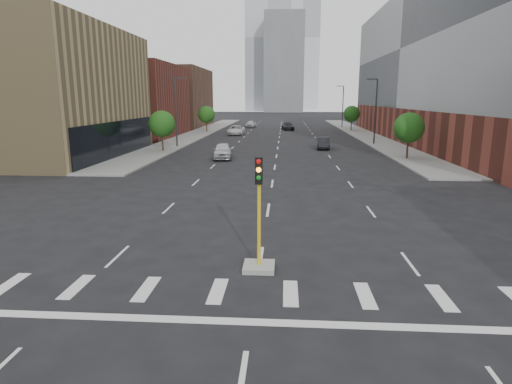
# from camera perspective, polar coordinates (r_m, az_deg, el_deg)

# --- Properties ---
(sidewalk_left_far) EXTENTS (5.00, 92.00, 0.15)m
(sidewalk_left_far) POSITION_cam_1_polar(r_m,az_deg,el_deg) (82.30, -7.39, 7.87)
(sidewalk_left_far) COLOR gray
(sidewalk_left_far) RESTS_ON ground
(sidewalk_right_far) EXTENTS (5.00, 92.00, 0.15)m
(sidewalk_right_far) POSITION_cam_1_polar(r_m,az_deg,el_deg) (81.96, 13.85, 7.60)
(sidewalk_right_far) COLOR gray
(sidewalk_right_far) RESTS_ON ground
(building_left_mid) EXTENTS (20.00, 24.00, 14.00)m
(building_left_mid) POSITION_cam_1_polar(r_m,az_deg,el_deg) (54.49, -28.21, 11.55)
(building_left_mid) COLOR #978155
(building_left_mid) RESTS_ON ground
(building_left_far_a) EXTENTS (20.00, 22.00, 12.00)m
(building_left_far_a) POSITION_cam_1_polar(r_m,az_deg,el_deg) (77.86, -17.93, 11.50)
(building_left_far_a) COLOR brown
(building_left_far_a) RESTS_ON ground
(building_left_far_b) EXTENTS (20.00, 24.00, 13.00)m
(building_left_far_b) POSITION_cam_1_polar(r_m,az_deg,el_deg) (102.50, -12.53, 12.16)
(building_left_far_b) COLOR brown
(building_left_far_b) RESTS_ON ground
(building_right_main) EXTENTS (24.00, 70.00, 22.00)m
(building_right_main) POSITION_cam_1_polar(r_m,az_deg,el_deg) (72.50, 28.04, 14.61)
(building_right_main) COLOR brown
(building_right_main) RESTS_ON ground
(tower_left) EXTENTS (22.00, 22.00, 70.00)m
(tower_left) POSITION_cam_1_polar(r_m,az_deg,el_deg) (228.45, 1.68, 19.61)
(tower_left) COLOR #B2B7BC
(tower_left) RESTS_ON ground
(tower_right) EXTENTS (20.00, 20.00, 80.00)m
(tower_right) POSITION_cam_1_polar(r_m,az_deg,el_deg) (268.74, 6.11, 19.54)
(tower_right) COLOR #B2B7BC
(tower_right) RESTS_ON ground
(tower_mid) EXTENTS (18.00, 18.00, 44.00)m
(tower_mid) POSITION_cam_1_polar(r_m,az_deg,el_deg) (207.07, 3.75, 16.72)
(tower_mid) COLOR slate
(tower_mid) RESTS_ON ground
(median_traffic_signal) EXTENTS (1.20, 1.20, 4.40)m
(median_traffic_signal) POSITION_cam_1_polar(r_m,az_deg,el_deg) (16.43, 0.39, -7.17)
(median_traffic_signal) COLOR #999993
(median_traffic_signal) RESTS_ON ground
(streetlight_right_a) EXTENTS (1.60, 0.22, 9.07)m
(streetlight_right_a) POSITION_cam_1_polar(r_m,az_deg,el_deg) (62.75, 15.60, 10.65)
(streetlight_right_a) COLOR #2D2D30
(streetlight_right_a) RESTS_ON ground
(streetlight_right_b) EXTENTS (1.60, 0.22, 9.07)m
(streetlight_right_b) POSITION_cam_1_polar(r_m,az_deg,el_deg) (97.30, 11.45, 11.34)
(streetlight_right_b) COLOR #2D2D30
(streetlight_right_b) RESTS_ON ground
(streetlight_left) EXTENTS (1.60, 0.22, 9.07)m
(streetlight_left) POSITION_cam_1_polar(r_m,az_deg,el_deg) (58.29, -10.57, 10.79)
(streetlight_left) COLOR #2D2D30
(streetlight_left) RESTS_ON ground
(tree_left_near) EXTENTS (3.20, 3.20, 4.85)m
(tree_left_near) POSITION_cam_1_polar(r_m,az_deg,el_deg) (53.69, -12.44, 8.86)
(tree_left_near) COLOR #382619
(tree_left_near) RESTS_ON ground
(tree_left_far) EXTENTS (3.20, 3.20, 4.85)m
(tree_left_far) POSITION_cam_1_polar(r_m,az_deg,el_deg) (82.90, -6.63, 10.23)
(tree_left_far) COLOR #382619
(tree_left_far) RESTS_ON ground
(tree_right_near) EXTENTS (3.20, 3.20, 4.85)m
(tree_right_near) POSITION_cam_1_polar(r_m,az_deg,el_deg) (48.39, 19.72, 8.06)
(tree_right_near) COLOR #382619
(tree_right_near) RESTS_ON ground
(tree_right_far) EXTENTS (3.20, 3.20, 4.85)m
(tree_right_far) POSITION_cam_1_polar(r_m,az_deg,el_deg) (87.52, 12.64, 10.13)
(tree_right_far) COLOR #382619
(tree_right_far) RESTS_ON ground
(car_near_left) EXTENTS (2.50, 5.16, 1.70)m
(car_near_left) POSITION_cam_1_polar(r_m,az_deg,el_deg) (46.81, -4.47, 5.49)
(car_near_left) COLOR silver
(car_near_left) RESTS_ON ground
(car_mid_right) EXTENTS (1.85, 4.62, 1.49)m
(car_mid_right) POSITION_cam_1_polar(r_m,az_deg,el_deg) (56.44, 8.95, 6.46)
(car_mid_right) COLOR black
(car_mid_right) RESTS_ON ground
(car_far_left) EXTENTS (2.74, 5.86, 1.62)m
(car_far_left) POSITION_cam_1_polar(r_m,az_deg,el_deg) (77.51, -2.66, 8.23)
(car_far_left) COLOR silver
(car_far_left) RESTS_ON ground
(car_deep_right) EXTENTS (2.81, 5.55, 1.54)m
(car_deep_right) POSITION_cam_1_polar(r_m,az_deg,el_deg) (89.09, 4.27, 8.73)
(car_deep_right) COLOR black
(car_deep_right) RESTS_ON ground
(car_distant) EXTENTS (2.39, 4.82, 1.58)m
(car_distant) POSITION_cam_1_polar(r_m,az_deg,el_deg) (96.59, -0.69, 9.06)
(car_distant) COLOR silver
(car_distant) RESTS_ON ground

